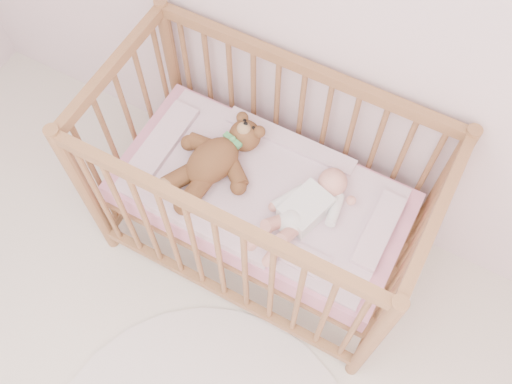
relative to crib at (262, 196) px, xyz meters
The scene contains 5 objects.
crib is the anchor object (origin of this frame).
mattress 0.01m from the crib, ahead, with size 1.22×0.62×0.13m, color pink.
blanket 0.06m from the crib, behind, with size 1.10×0.58×0.06m, color #E49DB9, non-canonical shape.
baby 0.25m from the crib, ahead, with size 0.26×0.53×0.13m, color white, non-canonical shape.
teddy_bear 0.26m from the crib, behind, with size 0.38×0.54×0.15m, color brown, non-canonical shape.
Camera 1 is at (0.40, 0.60, 2.64)m, focal length 40.00 mm.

